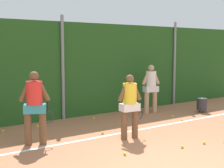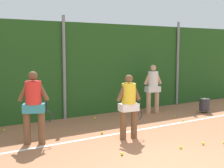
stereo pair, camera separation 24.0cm
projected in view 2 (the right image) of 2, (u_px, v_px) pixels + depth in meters
ground_plane at (129, 148)px, 7.15m from camera, size 25.99×25.99×0.00m
hedge_fence_backdrop at (62, 71)px, 10.07m from camera, size 16.89×0.25×3.08m
fence_post_center at (64, 68)px, 9.91m from camera, size 0.10×0.10×3.28m
fence_post_right at (178, 64)px, 12.51m from camera, size 0.10×0.10×3.28m
court_baseline_paint at (103, 136)px, 8.10m from camera, size 12.35×0.10×0.01m
player_foreground_near at (129, 103)px, 7.80m from camera, size 0.76×0.34×1.61m
player_midcourt at (34, 104)px, 7.36m from camera, size 0.76×0.48×1.73m
player_backcourt_far at (153, 86)px, 10.94m from camera, size 0.70×0.37×1.68m
ball_hopper at (204, 104)px, 11.03m from camera, size 0.36×0.36×0.51m
tennis_ball_0 at (122, 154)px, 6.65m from camera, size 0.07×0.07×0.07m
tennis_ball_1 at (39, 126)px, 9.08m from camera, size 0.07×0.07×0.07m
tennis_ball_2 at (4, 130)px, 8.57m from camera, size 0.07×0.07×0.07m
tennis_ball_3 at (183, 121)px, 9.70m from camera, size 0.07×0.07×0.07m
tennis_ball_5 at (181, 147)px, 7.09m from camera, size 0.07×0.07×0.07m
tennis_ball_6 at (95, 118)px, 10.08m from camera, size 0.07×0.07×0.07m
tennis_ball_7 at (203, 144)px, 7.37m from camera, size 0.07×0.07×0.07m
tennis_ball_8 at (175, 117)px, 10.27m from camera, size 0.07×0.07×0.07m
tennis_ball_9 at (102, 133)px, 8.30m from camera, size 0.07×0.07×0.07m
tennis_ball_11 at (224, 143)px, 7.44m from camera, size 0.07×0.07×0.07m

